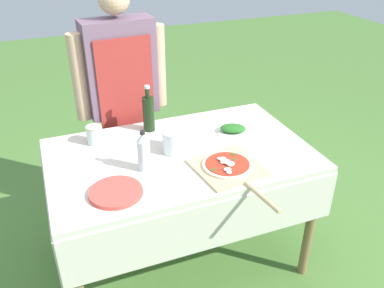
{
  "coord_description": "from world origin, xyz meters",
  "views": [
    {
      "loc": [
        -0.64,
        -1.83,
        1.96
      ],
      "look_at": [
        0.07,
        0.0,
        0.84
      ],
      "focal_mm": 38.0,
      "sensor_mm": 36.0,
      "label": 1
    }
  ],
  "objects_px": {
    "oil_bottle": "(149,113)",
    "person_cook": "(122,91)",
    "water_bottle": "(144,152)",
    "plate_stack": "(116,192)",
    "sauce_jar": "(95,136)",
    "prep_table": "(180,167)",
    "mixing_tub": "(175,141)",
    "herb_container": "(233,129)",
    "pizza_on_peel": "(229,167)"
  },
  "relations": [
    {
      "from": "herb_container",
      "to": "mixing_tub",
      "type": "bearing_deg",
      "value": -167.9
    },
    {
      "from": "person_cook",
      "to": "pizza_on_peel",
      "type": "xyz_separation_m",
      "value": [
        0.35,
        -0.87,
        -0.14
      ]
    },
    {
      "from": "water_bottle",
      "to": "prep_table",
      "type": "bearing_deg",
      "value": 21.97
    },
    {
      "from": "prep_table",
      "to": "water_bottle",
      "type": "height_order",
      "value": "water_bottle"
    },
    {
      "from": "water_bottle",
      "to": "mixing_tub",
      "type": "distance_m",
      "value": 0.25
    },
    {
      "from": "prep_table",
      "to": "pizza_on_peel",
      "type": "distance_m",
      "value": 0.33
    },
    {
      "from": "prep_table",
      "to": "person_cook",
      "type": "distance_m",
      "value": 0.69
    },
    {
      "from": "prep_table",
      "to": "sauce_jar",
      "type": "bearing_deg",
      "value": 146.34
    },
    {
      "from": "pizza_on_peel",
      "to": "oil_bottle",
      "type": "distance_m",
      "value": 0.64
    },
    {
      "from": "person_cook",
      "to": "water_bottle",
      "type": "relative_size",
      "value": 7.19
    },
    {
      "from": "person_cook",
      "to": "herb_container",
      "type": "distance_m",
      "value": 0.76
    },
    {
      "from": "pizza_on_peel",
      "to": "water_bottle",
      "type": "height_order",
      "value": "water_bottle"
    },
    {
      "from": "prep_table",
      "to": "plate_stack",
      "type": "bearing_deg",
      "value": -148.87
    },
    {
      "from": "oil_bottle",
      "to": "person_cook",
      "type": "bearing_deg",
      "value": 106.84
    },
    {
      "from": "prep_table",
      "to": "mixing_tub",
      "type": "relative_size",
      "value": 10.07
    },
    {
      "from": "prep_table",
      "to": "mixing_tub",
      "type": "distance_m",
      "value": 0.17
    },
    {
      "from": "oil_bottle",
      "to": "water_bottle",
      "type": "distance_m",
      "value": 0.44
    },
    {
      "from": "plate_stack",
      "to": "prep_table",
      "type": "bearing_deg",
      "value": 31.13
    },
    {
      "from": "person_cook",
      "to": "herb_container",
      "type": "xyz_separation_m",
      "value": [
        0.55,
        -0.51,
        -0.13
      ]
    },
    {
      "from": "sauce_jar",
      "to": "person_cook",
      "type": "bearing_deg",
      "value": 54.07
    },
    {
      "from": "pizza_on_peel",
      "to": "mixing_tub",
      "type": "xyz_separation_m",
      "value": [
        -0.2,
        0.28,
        0.05
      ]
    },
    {
      "from": "herb_container",
      "to": "plate_stack",
      "type": "bearing_deg",
      "value": -155.5
    },
    {
      "from": "prep_table",
      "to": "oil_bottle",
      "type": "bearing_deg",
      "value": 104.44
    },
    {
      "from": "mixing_tub",
      "to": "prep_table",
      "type": "bearing_deg",
      "value": -55.66
    },
    {
      "from": "water_bottle",
      "to": "sauce_jar",
      "type": "height_order",
      "value": "water_bottle"
    },
    {
      "from": "prep_table",
      "to": "mixing_tub",
      "type": "bearing_deg",
      "value": 124.34
    },
    {
      "from": "plate_stack",
      "to": "sauce_jar",
      "type": "height_order",
      "value": "sauce_jar"
    },
    {
      "from": "prep_table",
      "to": "plate_stack",
      "type": "height_order",
      "value": "plate_stack"
    },
    {
      "from": "mixing_tub",
      "to": "pizza_on_peel",
      "type": "bearing_deg",
      "value": -54.93
    },
    {
      "from": "prep_table",
      "to": "oil_bottle",
      "type": "xyz_separation_m",
      "value": [
        -0.08,
        0.32,
        0.21
      ]
    },
    {
      "from": "sauce_jar",
      "to": "plate_stack",
      "type": "bearing_deg",
      "value": -89.26
    },
    {
      "from": "person_cook",
      "to": "plate_stack",
      "type": "distance_m",
      "value": 0.91
    },
    {
      "from": "person_cook",
      "to": "sauce_jar",
      "type": "bearing_deg",
      "value": 49.85
    },
    {
      "from": "sauce_jar",
      "to": "pizza_on_peel",
      "type": "bearing_deg",
      "value": -41.69
    },
    {
      "from": "mixing_tub",
      "to": "plate_stack",
      "type": "xyz_separation_m",
      "value": [
        -0.4,
        -0.28,
        -0.05
      ]
    },
    {
      "from": "oil_bottle",
      "to": "sauce_jar",
      "type": "bearing_deg",
      "value": -172.41
    },
    {
      "from": "water_bottle",
      "to": "herb_container",
      "type": "distance_m",
      "value": 0.65
    },
    {
      "from": "prep_table",
      "to": "herb_container",
      "type": "bearing_deg",
      "value": 16.4
    },
    {
      "from": "pizza_on_peel",
      "to": "person_cook",
      "type": "bearing_deg",
      "value": 104.19
    },
    {
      "from": "sauce_jar",
      "to": "herb_container",
      "type": "bearing_deg",
      "value": -11.85
    },
    {
      "from": "oil_bottle",
      "to": "plate_stack",
      "type": "height_order",
      "value": "oil_bottle"
    },
    {
      "from": "oil_bottle",
      "to": "water_bottle",
      "type": "relative_size",
      "value": 1.28
    },
    {
      "from": "oil_bottle",
      "to": "mixing_tub",
      "type": "height_order",
      "value": "oil_bottle"
    },
    {
      "from": "water_bottle",
      "to": "plate_stack",
      "type": "xyz_separation_m",
      "value": [
        -0.18,
        -0.16,
        -0.1
      ]
    },
    {
      "from": "oil_bottle",
      "to": "herb_container",
      "type": "distance_m",
      "value": 0.52
    },
    {
      "from": "pizza_on_peel",
      "to": "mixing_tub",
      "type": "height_order",
      "value": "mixing_tub"
    },
    {
      "from": "prep_table",
      "to": "pizza_on_peel",
      "type": "bearing_deg",
      "value": -54.85
    },
    {
      "from": "mixing_tub",
      "to": "sauce_jar",
      "type": "distance_m",
      "value": 0.48
    },
    {
      "from": "person_cook",
      "to": "plate_stack",
      "type": "relative_size",
      "value": 6.31
    },
    {
      "from": "oil_bottle",
      "to": "water_bottle",
      "type": "height_order",
      "value": "oil_bottle"
    }
  ]
}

